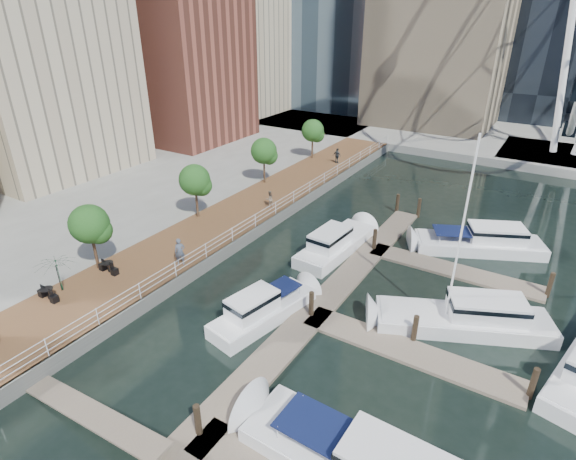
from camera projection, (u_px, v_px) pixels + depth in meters
The scene contains 15 objects.
ground at pixel (182, 380), 22.60m from camera, with size 520.00×520.00×0.00m, color black.
boardwalk at pixel (228, 224), 38.10m from camera, with size 6.00×60.00×1.00m, color brown.
seawall at pixel (257, 232), 36.68m from camera, with size 0.25×60.00×1.00m, color #595954.
land_inland at pixel (41, 170), 50.90m from camera, with size 48.00×90.00×1.00m, color gray.
land_far at pixel (504, 92), 100.29m from camera, with size 200.00×114.00×1.00m, color gray.
pier at pixel (562, 157), 55.47m from camera, with size 14.00×12.00×1.00m, color gray.
railing at pixel (255, 220), 36.28m from camera, with size 0.10×60.00×1.05m, color white, non-canonical shape.
floating_docks at pixel (402, 320), 26.23m from camera, with size 16.00×34.00×2.60m.
midrise_condos at pixel (121, 43), 53.11m from camera, with size 19.00×67.00×28.00m.
street_trees at pixel (195, 180), 36.82m from camera, with size 2.60×42.60×4.60m.
cafe_tables at pixel (19, 313), 25.40m from camera, with size 2.50×13.70×0.74m.
pedestrian_near at pixel (180, 252), 30.64m from camera, with size 0.70×0.46×1.93m, color #485160.
pedestrian_mid at pixel (269, 199), 39.83m from camera, with size 0.74×0.58×1.52m, color #816D59.
pedestrian_far at pixel (337, 156), 51.40m from camera, with size 1.01×0.42×1.72m, color #333A40.
moored_yachts at pixel (446, 333), 25.96m from camera, with size 22.24×38.71×11.50m.
Camera 1 is at (13.52, -11.61, 16.73)m, focal length 28.00 mm.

